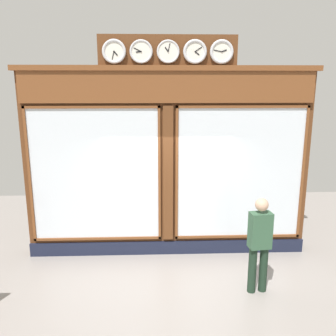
% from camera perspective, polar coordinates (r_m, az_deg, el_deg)
% --- Properties ---
extents(shop_facade, '(5.86, 0.42, 4.40)m').
position_cam_1_polar(shop_facade, '(7.31, -0.04, 1.06)').
color(shop_facade, '#5B3319').
rests_on(shop_facade, ground_plane).
extents(pedestrian, '(0.38, 0.26, 1.69)m').
position_cam_1_polar(pedestrian, '(6.35, 14.32, -11.21)').
color(pedestrian, '#1C2F21').
rests_on(pedestrian, ground_plane).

